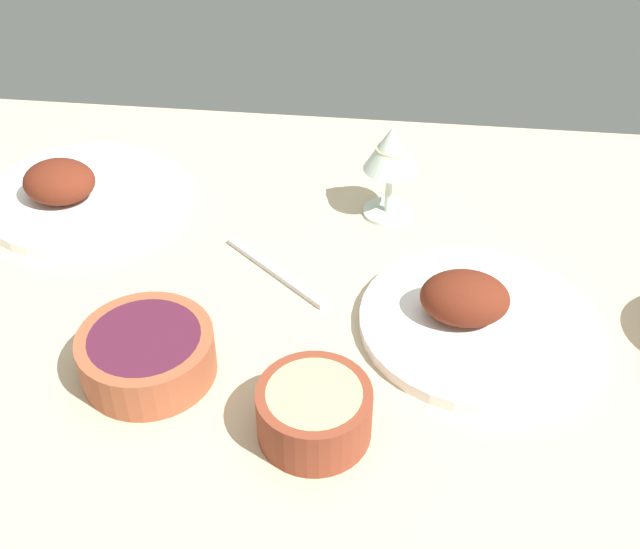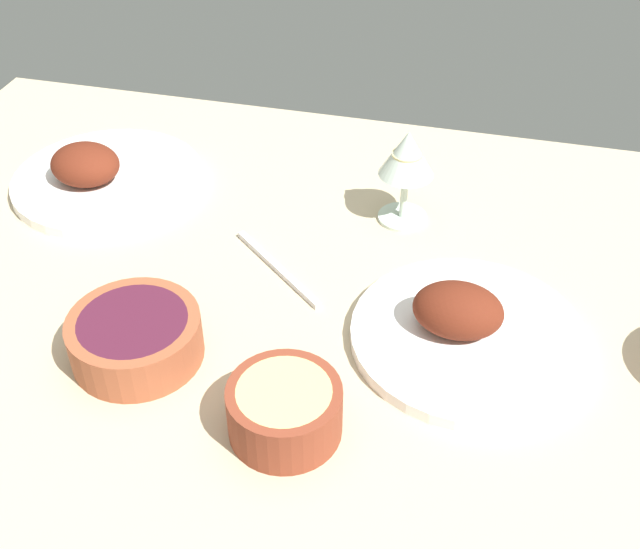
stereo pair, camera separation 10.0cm
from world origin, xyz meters
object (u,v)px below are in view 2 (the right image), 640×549
object	(u,v)px
plate_far_side	(465,329)
bowl_potatoes	(285,409)
fork_loose	(278,268)
bowl_onions	(135,336)
plate_center_main	(102,176)
wine_glass	(407,158)

from	to	relation	value
plate_far_side	bowl_potatoes	xyz separation A→B (cm)	(-16.77, -18.09, 1.42)
fork_loose	bowl_onions	bearing A→B (deg)	-80.31
bowl_onions	fork_loose	bearing A→B (deg)	59.22
fork_loose	plate_center_main	bearing A→B (deg)	-162.29
plate_center_main	wine_glass	xyz separation A→B (cm)	(45.17, 2.55, 8.10)
bowl_onions	fork_loose	world-z (taller)	bowl_onions
plate_center_main	bowl_onions	size ratio (longest dim) A/B	1.87
bowl_potatoes	fork_loose	distance (cm)	26.85
plate_far_side	bowl_potatoes	distance (cm)	24.71
plate_center_main	wine_glass	distance (cm)	45.97
bowl_potatoes	fork_loose	world-z (taller)	bowl_potatoes
wine_glass	plate_far_side	bearing A→B (deg)	-63.99
plate_center_main	fork_loose	xyz separation A→B (cm)	(31.24, -13.10, -1.43)
plate_center_main	bowl_onions	xyz separation A→B (cm)	(20.01, -31.95, 1.15)
wine_glass	fork_loose	xyz separation A→B (cm)	(-13.94, -15.65, -9.53)
fork_loose	plate_far_side	bearing A→B (deg)	24.34
plate_center_main	fork_loose	bearing A→B (deg)	-22.76
plate_far_side	bowl_potatoes	bearing A→B (deg)	-132.82
bowl_potatoes	wine_glass	size ratio (longest dim) A/B	0.86
plate_far_side	wine_glass	world-z (taller)	wine_glass
plate_far_side	bowl_onions	bearing A→B (deg)	-162.32
wine_glass	bowl_potatoes	bearing A→B (deg)	-97.76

